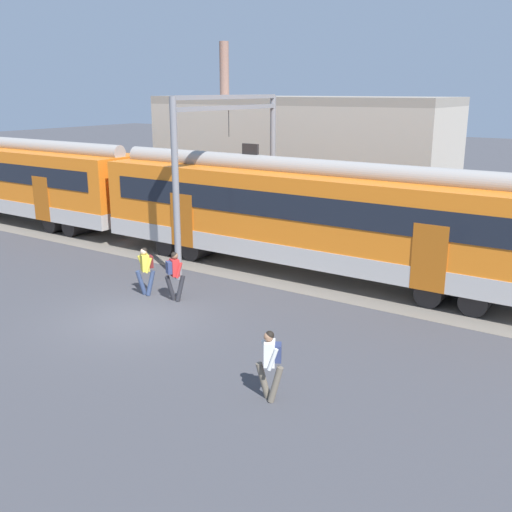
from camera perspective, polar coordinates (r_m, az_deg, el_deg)
ground_plane at (r=18.72m, az=-11.36°, el=-5.78°), size 160.00×160.00×0.00m
track_bed at (r=29.40m, az=-14.00°, el=1.89°), size 80.00×4.40×0.01m
commuter_train at (r=34.29m, az=-22.02°, el=6.95°), size 56.65×3.07×4.73m
pedestrian_yellow at (r=20.38m, az=-10.46°, el=-1.03°), size 0.67×0.55×1.67m
pedestrian_red at (r=19.67m, az=-7.81°, el=-1.51°), size 0.66×0.56×1.67m
pedestrian_white at (r=13.36m, az=1.39°, el=-9.81°), size 0.71×0.50×1.67m
catenary_gantry at (r=23.81m, az=-2.58°, el=9.74°), size 0.24×6.64×6.53m
background_building at (r=31.25m, az=3.97°, el=9.07°), size 15.45×5.00×9.20m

